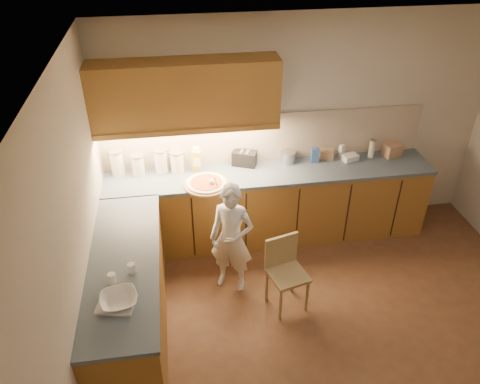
{
  "coord_description": "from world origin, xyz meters",
  "views": [
    {
      "loc": [
        -1.41,
        -2.78,
        3.64
      ],
      "look_at": [
        -0.8,
        1.2,
        1.0
      ],
      "focal_mm": 35.0,
      "sensor_mm": 36.0,
      "label": 1
    }
  ],
  "objects": [
    {
      "name": "room",
      "position": [
        0.0,
        0.0,
        1.68
      ],
      "size": [
        4.54,
        4.5,
        2.62
      ],
      "color": "#53311C",
      "rests_on": "ground"
    },
    {
      "name": "l_counter",
      "position": [
        -0.92,
        1.25,
        0.46
      ],
      "size": [
        3.77,
        2.62,
        0.92
      ],
      "color": "olive",
      "rests_on": "ground"
    },
    {
      "name": "backsplash",
      "position": [
        -0.38,
        1.99,
        1.21
      ],
      "size": [
        3.75,
        0.02,
        0.58
      ],
      "primitive_type": "cube",
      "color": "#BDAB92",
      "rests_on": "l_counter"
    },
    {
      "name": "upper_cabinets",
      "position": [
        -1.27,
        1.82,
        1.85
      ],
      "size": [
        1.95,
        0.36,
        0.73
      ],
      "color": "olive",
      "rests_on": "ground"
    },
    {
      "name": "pizza_on_board",
      "position": [
        -1.12,
        1.51,
        0.94
      ],
      "size": [
        0.49,
        0.49,
        0.2
      ],
      "rotation": [
        0.0,
        0.0,
        -0.17
      ],
      "color": "tan",
      "rests_on": "l_counter"
    },
    {
      "name": "child",
      "position": [
        -0.93,
        0.91,
        0.63
      ],
      "size": [
        0.54,
        0.46,
        1.25
      ],
      "primitive_type": "imported",
      "rotation": [
        0.0,
        0.0,
        -0.42
      ],
      "color": "silver",
      "rests_on": "ground"
    },
    {
      "name": "wooden_chair",
      "position": [
        -0.44,
        0.59,
        0.46
      ],
      "size": [
        0.43,
        0.43,
        0.79
      ],
      "rotation": [
        0.0,
        0.0,
        0.27
      ],
      "color": "tan",
      "rests_on": "ground"
    },
    {
      "name": "mixing_bowl",
      "position": [
        -1.95,
        -0.1,
        0.96
      ],
      "size": [
        0.33,
        0.33,
        0.07
      ],
      "primitive_type": "imported",
      "rotation": [
        0.0,
        0.0,
        0.16
      ],
      "color": "white",
      "rests_on": "l_counter"
    },
    {
      "name": "canister_a",
      "position": [
        -2.07,
        1.87,
        1.08
      ],
      "size": [
        0.16,
        0.16,
        0.31
      ],
      "rotation": [
        0.0,
        0.0,
        -0.11
      ],
      "color": "beige",
      "rests_on": "l_counter"
    },
    {
      "name": "canister_b",
      "position": [
        -1.85,
        1.84,
        1.05
      ],
      "size": [
        0.14,
        0.14,
        0.25
      ],
      "rotation": [
        0.0,
        0.0,
        0.38
      ],
      "color": "silver",
      "rests_on": "l_counter"
    },
    {
      "name": "canister_c",
      "position": [
        -1.59,
        1.87,
        1.07
      ],
      "size": [
        0.15,
        0.15,
        0.29
      ],
      "rotation": [
        0.0,
        0.0,
        -0.33
      ],
      "color": "silver",
      "rests_on": "l_counter"
    },
    {
      "name": "canister_d",
      "position": [
        -1.42,
        1.85,
        1.05
      ],
      "size": [
        0.16,
        0.16,
        0.26
      ],
      "rotation": [
        0.0,
        0.0,
        0.39
      ],
      "color": "white",
      "rests_on": "l_counter"
    },
    {
      "name": "oil_jug",
      "position": [
        -1.2,
        1.83,
        1.06
      ],
      "size": [
        0.11,
        0.09,
        0.3
      ],
      "rotation": [
        0.0,
        0.0,
        -0.21
      ],
      "color": "gold",
      "rests_on": "l_counter"
    },
    {
      "name": "toaster",
      "position": [
        -0.64,
        1.89,
        1.01
      ],
      "size": [
        0.31,
        0.25,
        0.18
      ],
      "rotation": [
        0.0,
        0.0,
        -0.41
      ],
      "color": "black",
      "rests_on": "l_counter"
    },
    {
      "name": "steel_pot",
      "position": [
        -0.13,
        1.87,
        0.99
      ],
      "size": [
        0.18,
        0.18,
        0.14
      ],
      "color": "#AAABAF",
      "rests_on": "l_counter"
    },
    {
      "name": "blue_box",
      "position": [
        0.18,
        1.83,
        1.01
      ],
      "size": [
        0.09,
        0.07,
        0.18
      ],
      "primitive_type": "cube",
      "rotation": [
        0.0,
        0.0,
        -0.1
      ],
      "color": "#315395",
      "rests_on": "l_counter"
    },
    {
      "name": "card_box_a",
      "position": [
        0.35,
        1.89,
        0.97
      ],
      "size": [
        0.18,
        0.15,
        0.11
      ],
      "primitive_type": "cube",
      "rotation": [
        0.0,
        0.0,
        -0.31
      ],
      "color": "tan",
      "rests_on": "l_counter"
    },
    {
      "name": "white_bottle",
      "position": [
        0.53,
        1.89,
        1.0
      ],
      "size": [
        0.07,
        0.07,
        0.16
      ],
      "primitive_type": "cube",
      "rotation": [
        0.0,
        0.0,
        0.38
      ],
      "color": "silver",
      "rests_on": "l_counter"
    },
    {
      "name": "flat_pack",
      "position": [
        0.61,
        1.81,
        0.96
      ],
      "size": [
        0.21,
        0.17,
        0.07
      ],
      "primitive_type": "cube",
      "rotation": [
        0.0,
        0.0,
        0.28
      ],
      "color": "white",
      "rests_on": "l_counter"
    },
    {
      "name": "tall_jar",
      "position": [
        0.88,
        1.84,
        1.04
      ],
      "size": [
        0.08,
        0.08,
        0.23
      ],
      "rotation": [
        0.0,
        0.0,
        0.0
      ],
      "color": "silver",
      "rests_on": "l_counter"
    },
    {
      "name": "card_box_b",
      "position": [
        1.14,
        1.84,
        1.0
      ],
      "size": [
        0.23,
        0.19,
        0.15
      ],
      "primitive_type": "cube",
      "rotation": [
        0.0,
        0.0,
        0.22
      ],
      "color": "tan",
      "rests_on": "l_counter"
    },
    {
      "name": "dough_cloth",
      "position": [
        -1.97,
        -0.12,
        0.93
      ],
      "size": [
        0.33,
        0.28,
        0.02
      ],
      "primitive_type": "cube",
      "rotation": [
        0.0,
        0.0,
        -0.21
      ],
      "color": "silver",
      "rests_on": "l_counter"
    },
    {
      "name": "spice_jar_a",
      "position": [
        -2.02,
        0.15,
        0.96
      ],
      "size": [
        0.08,
        0.08,
        0.09
      ],
      "primitive_type": "cylinder",
      "rotation": [
        0.0,
        0.0,
        0.29
      ],
      "color": "white",
      "rests_on": "l_counter"
    },
    {
      "name": "spice_jar_b",
      "position": [
        -1.87,
        0.24,
        0.96
      ],
      "size": [
        0.07,
        0.07,
        0.09
      ],
      "primitive_type": "cylinder",
      "rotation": [
        0.0,
        0.0,
        0.04
      ],
      "color": "white",
      "rests_on": "l_counter"
    }
  ]
}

